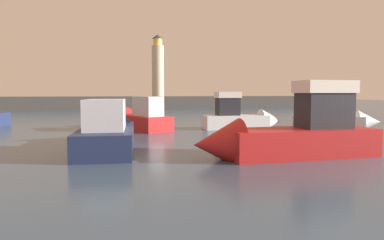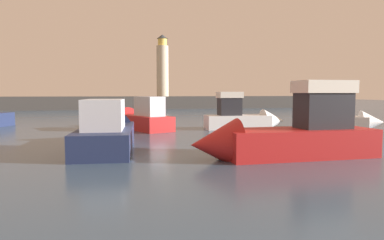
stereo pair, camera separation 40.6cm
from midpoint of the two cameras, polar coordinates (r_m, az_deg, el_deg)
name	(u,v)px [view 2 (the right image)]	position (r m, az deg, el deg)	size (l,w,h in m)	color
ground_plane	(161,123)	(33.75, -4.86, -0.52)	(220.00, 220.00, 0.00)	#384C60
breakwater	(137,103)	(64.55, -8.92, 2.86)	(80.94, 4.93, 2.34)	#423F3D
lighthouse	(162,67)	(65.25, -4.75, 8.73)	(2.23, 2.23, 11.49)	beige
motorboat_0	(109,131)	(19.44, -13.07, -1.81)	(3.36, 9.19, 3.24)	#1E284C
motorboat_1	(282,135)	(16.17, 15.42, -2.47)	(8.62, 2.39, 3.93)	#B21E1E
motorboat_2	(340,118)	(31.47, 23.79, 0.29)	(7.17, 4.69, 3.01)	white
motorboat_3	(247,118)	(28.79, 9.46, 0.38)	(6.82, 2.42, 3.42)	white
motorboat_5	(138,118)	(28.99, -8.65, 0.27)	(5.06, 8.32, 3.10)	#B21E1E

